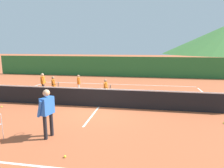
# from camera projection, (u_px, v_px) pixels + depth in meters

# --- Properties ---
(ground_plane) EXTENTS (120.00, 120.00, 0.00)m
(ground_plane) POSITION_uv_depth(u_px,v_px,m) (99.00, 107.00, 10.29)
(ground_plane) COLOR #B25633
(line_baseline_near) EXTENTS (12.30, 0.08, 0.01)m
(line_baseline_near) POSITION_uv_depth(u_px,v_px,m) (51.00, 168.00, 5.16)
(line_baseline_near) COLOR white
(line_baseline_near) RESTS_ON ground
(line_baseline_far) EXTENTS (12.30, 0.08, 0.01)m
(line_baseline_far) POSITION_uv_depth(u_px,v_px,m) (116.00, 84.00, 16.33)
(line_baseline_far) COLOR white
(line_baseline_far) RESTS_ON ground
(line_service_center) EXTENTS (0.08, 5.29, 0.01)m
(line_service_center) POSITION_uv_depth(u_px,v_px,m) (99.00, 107.00, 10.29)
(line_service_center) COLOR white
(line_service_center) RESTS_ON ground
(tennis_net) EXTENTS (12.53, 0.08, 1.05)m
(tennis_net) POSITION_uv_depth(u_px,v_px,m) (99.00, 97.00, 10.20)
(tennis_net) COLOR #333338
(tennis_net) RESTS_ON ground
(instructor) EXTENTS (0.44, 0.82, 1.67)m
(instructor) POSITION_uv_depth(u_px,v_px,m) (47.00, 109.00, 6.71)
(instructor) COLOR black
(instructor) RESTS_ON ground
(student_0) EXTENTS (0.31, 0.55, 1.34)m
(student_0) POSITION_uv_depth(u_px,v_px,m) (43.00, 81.00, 13.04)
(student_0) COLOR black
(student_0) RESTS_ON ground
(student_1) EXTENTS (0.57, 0.53, 1.28)m
(student_1) POSITION_uv_depth(u_px,v_px,m) (54.00, 85.00, 12.10)
(student_1) COLOR black
(student_1) RESTS_ON ground
(student_2) EXTENTS (0.28, 0.50, 1.20)m
(student_2) POSITION_uv_depth(u_px,v_px,m) (79.00, 82.00, 13.30)
(student_2) COLOR silver
(student_2) RESTS_ON ground
(student_3) EXTENTS (0.42, 0.58, 1.21)m
(student_3) POSITION_uv_depth(u_px,v_px,m) (106.00, 88.00, 11.51)
(student_3) COLOR silver
(student_3) RESTS_ON ground
(tennis_ball_0) EXTENTS (0.07, 0.07, 0.07)m
(tennis_ball_0) POSITION_uv_depth(u_px,v_px,m) (224.00, 123.00, 8.08)
(tennis_ball_0) COLOR yellow
(tennis_ball_0) RESTS_ON ground
(tennis_ball_2) EXTENTS (0.07, 0.07, 0.07)m
(tennis_ball_2) POSITION_uv_depth(u_px,v_px,m) (65.00, 157.00, 5.62)
(tennis_ball_2) COLOR yellow
(tennis_ball_2) RESTS_ON ground
(tennis_ball_4) EXTENTS (0.07, 0.07, 0.07)m
(tennis_ball_4) POSITION_uv_depth(u_px,v_px,m) (2.00, 107.00, 10.20)
(tennis_ball_4) COLOR yellow
(tennis_ball_4) RESTS_ON ground
(windscreen_fence) EXTENTS (27.06, 0.08, 2.02)m
(windscreen_fence) POSITION_uv_depth(u_px,v_px,m) (123.00, 67.00, 20.21)
(windscreen_fence) COLOR #286B33
(windscreen_fence) RESTS_ON ground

